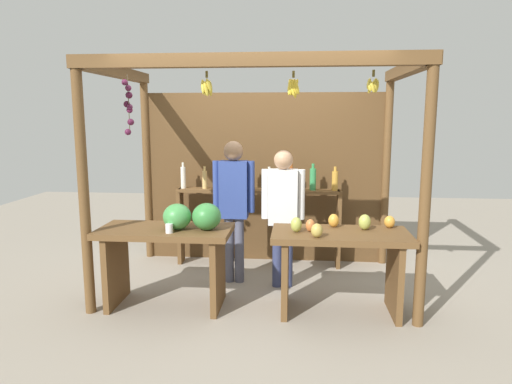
# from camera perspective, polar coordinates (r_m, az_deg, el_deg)

# --- Properties ---
(ground_plane) EXTENTS (12.00, 12.00, 0.00)m
(ground_plane) POSITION_cam_1_polar(r_m,az_deg,el_deg) (5.41, 0.18, -11.36)
(ground_plane) COLOR gray
(ground_plane) RESTS_ON ground
(market_stall) EXTENTS (3.28, 1.96, 2.47)m
(market_stall) POSITION_cam_1_polar(r_m,az_deg,el_deg) (5.52, 0.58, 4.26)
(market_stall) COLOR brown
(market_stall) RESTS_ON ground
(fruit_counter_left) EXTENTS (1.33, 0.64, 1.08)m
(fruit_counter_left) POSITION_cam_1_polar(r_m,az_deg,el_deg) (4.67, -10.29, -6.06)
(fruit_counter_left) COLOR brown
(fruit_counter_left) RESTS_ON ground
(fruit_counter_right) EXTENTS (1.33, 0.64, 0.97)m
(fruit_counter_right) POSITION_cam_1_polar(r_m,az_deg,el_deg) (4.56, 10.41, -7.50)
(fruit_counter_right) COLOR brown
(fruit_counter_right) RESTS_ON ground
(bottle_shelf_unit) EXTENTS (2.10, 0.22, 1.36)m
(bottle_shelf_unit) POSITION_cam_1_polar(r_m,az_deg,el_deg) (5.85, 0.43, -1.36)
(bottle_shelf_unit) COLOR brown
(bottle_shelf_unit) RESTS_ON ground
(vendor_man) EXTENTS (0.48, 0.22, 1.65)m
(vendor_man) POSITION_cam_1_polar(r_m,az_deg,el_deg) (5.22, -2.79, -0.83)
(vendor_man) COLOR #4F5166
(vendor_man) RESTS_ON ground
(vendor_woman) EXTENTS (0.48, 0.21, 1.56)m
(vendor_woman) POSITION_cam_1_polar(r_m,az_deg,el_deg) (5.08, 3.39, -1.84)
(vendor_woman) COLOR navy
(vendor_woman) RESTS_ON ground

